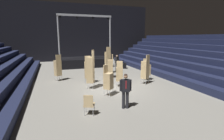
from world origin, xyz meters
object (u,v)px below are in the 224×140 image
stage_riser (84,61)px  chair_stack_rear_centre (90,69)px  chair_stack_front_left (147,69)px  chair_stack_mid_centre (108,80)px  man_with_tie (126,89)px  chair_stack_mid_right (145,69)px  equipment_road_case (122,66)px  chair_stack_rear_right (119,74)px  crew_worker_near_stage (117,62)px  chair_stack_front_right (88,69)px  chair_stack_aisle_left (110,66)px  loose_chair_near_man (89,103)px  chair_stack_mid_left (58,68)px  chair_stack_rear_left (108,60)px

stage_riser → chair_stack_rear_centre: bearing=-97.5°
chair_stack_front_left → chair_stack_mid_centre: bearing=-66.2°
stage_riser → man_with_tie: size_ratio=3.56×
chair_stack_front_left → chair_stack_mid_right: size_ratio=0.80×
chair_stack_mid_right → equipment_road_case: bearing=54.2°
chair_stack_rear_right → man_with_tie: bearing=-87.7°
chair_stack_front_left → crew_worker_near_stage: chair_stack_front_left is taller
chair_stack_front_right → crew_worker_near_stage: 5.10m
chair_stack_aisle_left → chair_stack_mid_right: bearing=-133.5°
chair_stack_mid_right → chair_stack_mid_centre: bearing=177.1°
loose_chair_near_man → chair_stack_aisle_left: bearing=86.4°
chair_stack_mid_left → crew_worker_near_stage: bearing=-5.1°
chair_stack_front_left → chair_stack_rear_right: size_ratio=0.95×
man_with_tie → chair_stack_rear_left: size_ratio=0.68×
chair_stack_mid_right → chair_stack_rear_centre: (-3.96, 0.16, 0.21)m
chair_stack_mid_centre → equipment_road_case: 9.02m
stage_riser → equipment_road_case: stage_riser is taller
chair_stack_front_right → chair_stack_rear_left: size_ratio=0.83×
chair_stack_rear_left → chair_stack_aisle_left: (-0.35, -1.76, -0.25)m
chair_stack_rear_right → loose_chair_near_man: (-2.88, -3.71, -0.37)m
chair_stack_aisle_left → chair_stack_rear_right: bearing=-171.7°
chair_stack_rear_centre → chair_stack_front_left: bearing=-52.0°
stage_riser → chair_stack_rear_left: stage_riser is taller
chair_stack_mid_left → chair_stack_aisle_left: chair_stack_mid_left is taller
chair_stack_rear_left → equipment_road_case: chair_stack_rear_left is taller
chair_stack_rear_left → chair_stack_front_right: bearing=-136.3°
chair_stack_rear_right → chair_stack_rear_centre: chair_stack_rear_centre is taller
chair_stack_rear_left → loose_chair_near_man: 8.91m
chair_stack_mid_right → chair_stack_rear_centre: size_ratio=0.83×
stage_riser → chair_stack_mid_left: 6.93m
chair_stack_rear_right → chair_stack_rear_centre: bearing=-165.8°
chair_stack_mid_centre → equipment_road_case: bearing=-158.8°
chair_stack_mid_left → chair_stack_mid_right: (5.90, -3.06, 0.04)m
chair_stack_front_left → chair_stack_rear_right: bearing=-78.5°
chair_stack_mid_centre → chair_stack_rear_left: (1.89, 5.99, 0.34)m
chair_stack_rear_centre → chair_stack_aisle_left: chair_stack_rear_centre is taller
chair_stack_rear_right → loose_chair_near_man: chair_stack_rear_right is taller
stage_riser → chair_stack_front_right: 7.76m
stage_riser → man_with_tie: 12.80m
chair_stack_rear_left → chair_stack_aisle_left: bearing=-107.2°
chair_stack_front_left → chair_stack_front_right: (-4.57, 0.60, 0.17)m
chair_stack_mid_centre → chair_stack_rear_right: 2.00m
stage_riser → chair_stack_front_left: 8.97m
equipment_road_case → loose_chair_near_man: size_ratio=0.95×
chair_stack_rear_right → chair_stack_aisle_left: size_ratio=0.91×
equipment_road_case → loose_chair_near_man: loose_chair_near_man is taller
chair_stack_front_left → chair_stack_mid_left: chair_stack_mid_left is taller
stage_riser → chair_stack_mid_left: stage_riser is taller
chair_stack_mid_right → chair_stack_aisle_left: (-1.75, 2.69, -0.08)m
loose_chair_near_man → crew_worker_near_stage: bearing=84.7°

